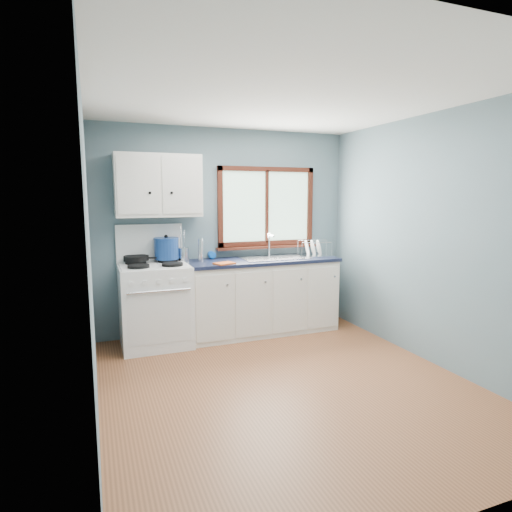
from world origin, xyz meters
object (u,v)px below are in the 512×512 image
object	(u,v)px
base_cabinets	(262,299)
thermos	(200,250)
stockpot	(166,248)
sink	(275,263)
dish_rack	(314,252)
gas_range	(155,303)
skillet	(136,258)
utensil_crock	(183,254)

from	to	relation	value
base_cabinets	thermos	xyz separation A→B (m)	(-0.74, 0.10, 0.64)
stockpot	thermos	distance (m)	0.39
sink	dish_rack	bearing A→B (deg)	-0.60
sink	gas_range	bearing A→B (deg)	-179.29
thermos	skillet	bearing A→B (deg)	176.69
gas_range	utensil_crock	size ratio (longest dim) A/B	3.28
skillet	stockpot	distance (m)	0.35
base_cabinets	skillet	world-z (taller)	skillet
skillet	utensil_crock	size ratio (longest dim) A/B	1.06
gas_range	thermos	size ratio (longest dim) A/B	5.08
sink	thermos	bearing A→B (deg)	173.97
sink	skillet	size ratio (longest dim) A/B	1.91
thermos	dish_rack	size ratio (longest dim) A/B	0.57
skillet	thermos	size ratio (longest dim) A/B	1.64
skillet	dish_rack	world-z (taller)	dish_rack
base_cabinets	thermos	size ratio (longest dim) A/B	6.90
skillet	dish_rack	size ratio (longest dim) A/B	0.94
base_cabinets	utensil_crock	distance (m)	1.12
skillet	stockpot	world-z (taller)	stockpot
skillet	stockpot	xyz separation A→B (m)	(0.34, 0.00, 0.10)
gas_range	sink	size ratio (longest dim) A/B	1.62
thermos	dish_rack	world-z (taller)	thermos
gas_range	thermos	xyz separation A→B (m)	(0.56, 0.12, 0.56)
base_cabinets	dish_rack	size ratio (longest dim) A/B	3.94
utensil_crock	dish_rack	world-z (taller)	utensil_crock
gas_range	stockpot	xyz separation A→B (m)	(0.17, 0.16, 0.59)
gas_range	sink	world-z (taller)	gas_range
thermos	dish_rack	bearing A→B (deg)	-4.04
skillet	thermos	world-z (taller)	thermos
base_cabinets	utensil_crock	bearing A→B (deg)	170.58
sink	base_cabinets	bearing A→B (deg)	179.87
sink	dish_rack	world-z (taller)	sink
stockpot	dish_rack	size ratio (longest dim) A/B	0.77
base_cabinets	utensil_crock	world-z (taller)	utensil_crock
gas_range	dish_rack	size ratio (longest dim) A/B	2.90
thermos	utensil_crock	bearing A→B (deg)	163.16
base_cabinets	dish_rack	distance (m)	0.91
gas_range	stockpot	distance (m)	0.64
base_cabinets	sink	xyz separation A→B (m)	(0.18, -0.00, 0.45)
base_cabinets	dish_rack	bearing A→B (deg)	-0.48
base_cabinets	thermos	distance (m)	0.99
base_cabinets	sink	distance (m)	0.48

